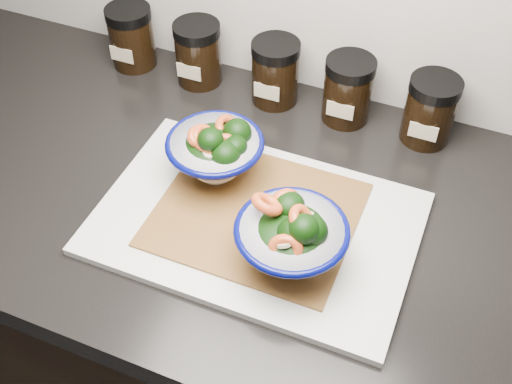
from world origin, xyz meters
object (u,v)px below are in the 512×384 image
at_px(bowl_left, 216,151).
at_px(bowl_right, 292,238).
at_px(spice_jar_b, 198,53).
at_px(spice_jar_e, 430,110).
at_px(cutting_board, 256,223).
at_px(spice_jar_c, 275,72).
at_px(spice_jar_d, 348,90).
at_px(spice_jar_a, 131,37).

distance_m(bowl_left, bowl_right, 0.20).
bearing_deg(spice_jar_b, spice_jar_e, 0.00).
relative_size(cutting_board, spice_jar_c, 3.98).
xyz_separation_m(cutting_board, spice_jar_c, (-0.08, 0.28, 0.05)).
distance_m(spice_jar_c, spice_jar_d, 0.13).
bearing_deg(bowl_left, spice_jar_d, 58.78).
relative_size(spice_jar_d, spice_jar_e, 1.00).
bearing_deg(spice_jar_b, bowl_right, -48.26).
bearing_deg(spice_jar_a, bowl_left, -39.13).
height_order(bowl_right, spice_jar_e, bowl_right).
relative_size(cutting_board, spice_jar_b, 3.98).
relative_size(bowl_left, spice_jar_e, 1.29).
bearing_deg(cutting_board, bowl_left, 145.27).
xyz_separation_m(spice_jar_b, spice_jar_c, (0.14, 0.00, 0.00)).
bearing_deg(spice_jar_a, spice_jar_e, 0.00).
relative_size(bowl_right, spice_jar_b, 1.33).
bearing_deg(spice_jar_e, spice_jar_c, 180.00).
bearing_deg(bowl_left, spice_jar_a, 140.87).
bearing_deg(spice_jar_e, cutting_board, -122.65).
height_order(spice_jar_a, spice_jar_b, same).
bearing_deg(cutting_board, spice_jar_c, 106.16).
bearing_deg(spice_jar_c, spice_jar_e, 0.00).
bearing_deg(spice_jar_c, spice_jar_a, 180.00).
relative_size(spice_jar_b, spice_jar_e, 1.00).
bearing_deg(bowl_right, spice_jar_a, 142.26).
bearing_deg(spice_jar_a, spice_jar_d, 0.00).
relative_size(cutting_board, spice_jar_a, 3.98).
distance_m(spice_jar_a, spice_jar_d, 0.41).
xyz_separation_m(cutting_board, spice_jar_b, (-0.23, 0.28, 0.05)).
distance_m(bowl_right, spice_jar_a, 0.55).
distance_m(bowl_right, spice_jar_e, 0.35).
bearing_deg(spice_jar_c, spice_jar_d, 0.00).
xyz_separation_m(cutting_board, spice_jar_a, (-0.36, 0.28, 0.05)).
bearing_deg(spice_jar_e, spice_jar_a, 180.00).
distance_m(spice_jar_b, spice_jar_e, 0.41).
distance_m(cutting_board, spice_jar_d, 0.29).
bearing_deg(spice_jar_e, spice_jar_b, 180.00).
bearing_deg(spice_jar_c, bowl_right, -65.37).
distance_m(bowl_left, spice_jar_e, 0.35).
height_order(bowl_left, bowl_right, bowl_right).
xyz_separation_m(bowl_right, spice_jar_a, (-0.43, 0.33, -0.01)).
distance_m(bowl_left, spice_jar_d, 0.26).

